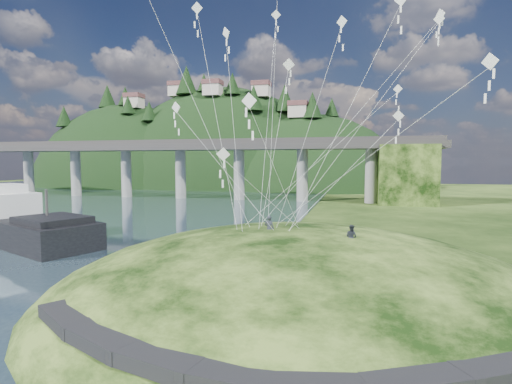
# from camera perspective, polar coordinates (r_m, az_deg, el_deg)

# --- Properties ---
(ground) EXTENTS (320.00, 320.00, 0.00)m
(ground) POSITION_cam_1_polar(r_m,az_deg,el_deg) (27.68, -11.57, -15.38)
(ground) COLOR black
(ground) RESTS_ON ground
(grass_hill) EXTENTS (36.00, 32.00, 13.00)m
(grass_hill) POSITION_cam_1_polar(r_m,az_deg,el_deg) (27.83, 6.29, -18.52)
(grass_hill) COLOR black
(grass_hill) RESTS_ON ground
(footpath) EXTENTS (22.29, 5.84, 0.83)m
(footpath) POSITION_cam_1_polar(r_m,az_deg,el_deg) (15.97, -2.01, -22.51)
(footpath) COLOR black
(footpath) RESTS_ON ground
(bridge) EXTENTS (160.00, 11.00, 15.00)m
(bridge) POSITION_cam_1_polar(r_m,az_deg,el_deg) (100.89, -7.87, 4.51)
(bridge) COLOR #2D2B2B
(bridge) RESTS_ON ground
(far_ridge) EXTENTS (153.00, 70.00, 94.50)m
(far_ridge) POSITION_cam_1_polar(r_m,az_deg,el_deg) (156.55, -6.44, -1.85)
(far_ridge) COLOR black
(far_ridge) RESTS_ON ground
(work_barge) EXTENTS (25.42, 15.62, 8.65)m
(work_barge) POSITION_cam_1_polar(r_m,az_deg,el_deg) (54.60, -30.91, -3.80)
(work_barge) COLOR black
(work_barge) RESTS_ON ground
(wooden_dock) EXTENTS (14.43, 5.43, 1.02)m
(wooden_dock) POSITION_cam_1_polar(r_m,az_deg,el_deg) (35.53, -11.70, -10.18)
(wooden_dock) COLOR #352015
(wooden_dock) RESTS_ON ground
(kite_flyers) EXTENTS (6.02, 1.87, 1.84)m
(kite_flyers) POSITION_cam_1_polar(r_m,az_deg,el_deg) (24.81, 8.29, -4.03)
(kite_flyers) COLOR #252932
(kite_flyers) RESTS_ON ground
(kite_swarm) EXTENTS (20.10, 15.98, 16.04)m
(kite_swarm) POSITION_cam_1_polar(r_m,az_deg,el_deg) (28.31, 8.15, 20.30)
(kite_swarm) COLOR silver
(kite_swarm) RESTS_ON ground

